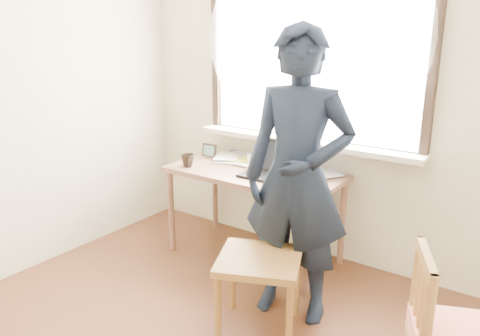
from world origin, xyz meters
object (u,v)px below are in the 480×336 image
Objects in this scene: laptop at (270,168)px; work_chair at (259,269)px; person at (298,178)px; mug_dark at (188,161)px; mug_white at (254,159)px; desk at (254,180)px.

laptop reaches higher than work_chair.
person reaches higher than work_chair.
mug_dark is 0.06× the size of person.
work_chair is at bearing -114.92° from person.
mug_white is 0.97m from person.
mug_dark is (-0.49, -0.21, 0.12)m from desk.
laptop is (0.16, -0.03, 0.13)m from desk.
desk is 12.39× the size of mug_dark.
work_chair is (0.40, -0.76, -0.37)m from laptop.
mug_dark is 0.18× the size of work_chair.
desk is at bearing 22.85° from mug_dark.
desk is 0.84m from person.
laptop reaches higher than desk.
work_chair is at bearing -28.71° from mug_dark.
laptop is 3.30× the size of mug_white.
laptop is at bearing 117.93° from work_chair.
mug_white is (-0.26, 0.17, -0.02)m from laptop.
person is (1.13, -0.27, 0.14)m from mug_dark.
mug_white is 0.18× the size of work_chair.
mug_white reaches higher than desk.
mug_white is 1.20m from work_chair.
mug_dark is at bearing -157.15° from desk.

